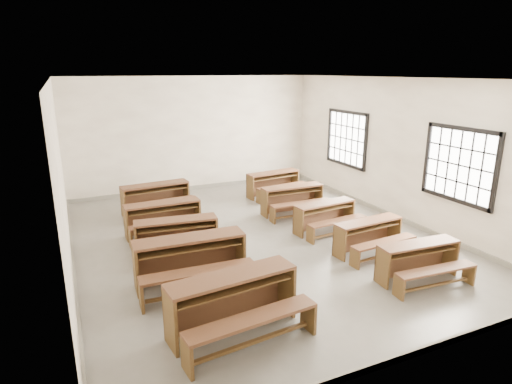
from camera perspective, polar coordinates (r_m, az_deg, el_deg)
name	(u,v)px	position (r m, az deg, el deg)	size (l,w,h in m)	color
room	(260,135)	(8.34, 0.57, 7.65)	(8.50, 8.50, 3.20)	slate
desk_set_0	(234,300)	(5.76, -2.92, -14.13)	(1.84, 1.09, 0.79)	brown
desk_set_1	(191,258)	(6.98, -8.65, -8.65)	(1.80, 0.99, 0.79)	brown
desk_set_2	(177,234)	(8.13, -10.51, -5.59)	(1.60, 0.96, 0.68)	brown
desk_set_3	(163,216)	(9.15, -12.24, -3.17)	(1.57, 0.83, 0.70)	brown
desk_set_4	(156,196)	(10.57, -13.16, -0.56)	(1.67, 0.97, 0.72)	brown
desk_set_5	(419,259)	(7.57, 20.95, -8.32)	(1.46, 0.83, 0.63)	brown
desk_set_6	(369,234)	(8.37, 14.89, -5.45)	(1.45, 0.83, 0.63)	brown
desk_set_7	(326,215)	(9.27, 9.28, -3.02)	(1.46, 0.85, 0.63)	brown
desk_set_8	(293,198)	(10.30, 4.96, -0.76)	(1.53, 0.82, 0.68)	brown
desk_set_9	(274,182)	(11.72, 2.41, 1.33)	(1.58, 0.95, 0.67)	brown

